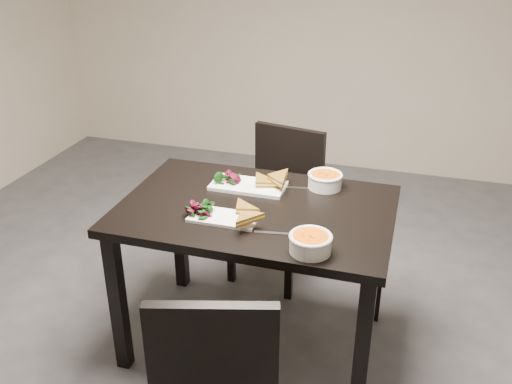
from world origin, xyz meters
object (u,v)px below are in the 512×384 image
table (256,226)px  plate_far (248,186)px  chair_near (217,370)px  soup_bowl_near (310,242)px  chair_far (280,194)px  plate_near (224,218)px  soup_bowl_far (325,180)px

table → plate_far: plate_far is taller
chair_near → soup_bowl_near: size_ratio=5.10×
chair_far → plate_near: chair_far is taller
chair_far → soup_bowl_near: 1.08m
chair_near → soup_bowl_near: bearing=46.2°
soup_bowl_far → chair_near: bearing=-100.0°
chair_far → plate_far: chair_far is taller
chair_near → plate_near: 0.66m
chair_near → plate_near: (-0.17, 0.58, 0.27)m
plate_far → soup_bowl_far: bearing=16.7°
table → soup_bowl_near: size_ratio=7.21×
table → plate_near: (-0.10, -0.15, 0.11)m
plate_far → soup_bowl_far: soup_bowl_far is taller
soup_bowl_near → soup_bowl_far: 0.58m
plate_far → chair_near: bearing=-79.5°
plate_far → table: bearing=-62.5°
soup_bowl_far → plate_far: bearing=-163.3°
chair_near → plate_near: size_ratio=2.95×
table → chair_near: 0.75m
chair_far → soup_bowl_far: (0.31, -0.39, 0.31)m
plate_near → soup_bowl_far: 0.56m
chair_far → plate_near: bearing=-81.9°
chair_near → soup_bowl_far: bearing=64.1°
table → plate_near: bearing=-122.3°
chair_far → plate_near: 0.87m
chair_near → chair_far: 1.41m
table → chair_far: 0.69m
chair_near → soup_bowl_far: 1.07m
chair_near → plate_far: bearing=84.7°
table → plate_far: 0.22m
chair_near → chair_far: bearing=79.6°
chair_far → plate_near: (-0.04, -0.82, 0.27)m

